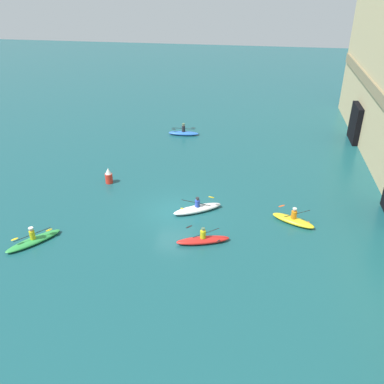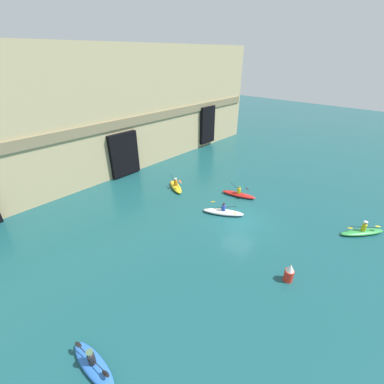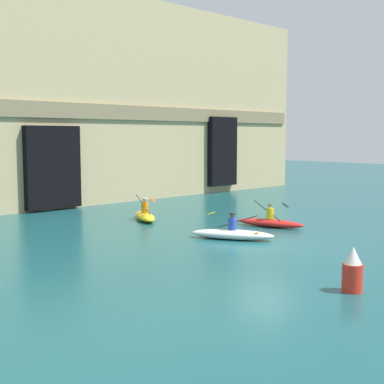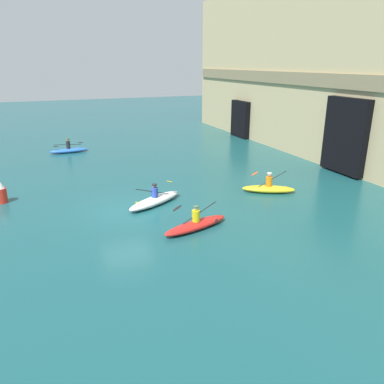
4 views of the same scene
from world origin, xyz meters
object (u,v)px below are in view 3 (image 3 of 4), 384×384
Objects in this scene: kayak_white at (232,234)px; kayak_yellow at (145,216)px; marker_buoy at (353,271)px; kayak_red at (270,222)px.

kayak_white is 6.40m from kayak_yellow.
marker_buoy reaches higher than kayak_white.
kayak_white is 1.02× the size of kayak_red.
kayak_red is (3.52, 0.79, -0.01)m from kayak_white.
kayak_yellow reaches higher than kayak_white.
kayak_yellow is 14.11m from marker_buoy.
kayak_yellow is (-2.98, 5.58, 0.01)m from kayak_red.
marker_buoy is at bearing -53.58° from kayak_white.
kayak_white is 2.70× the size of marker_buoy.
marker_buoy is (-3.73, -13.60, 0.34)m from kayak_yellow.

